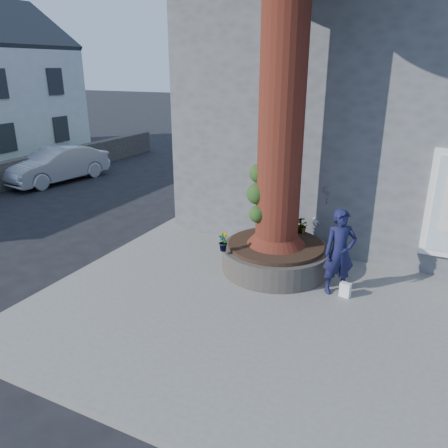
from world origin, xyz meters
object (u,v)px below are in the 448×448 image
at_px(woman, 326,220).
at_px(car_silver, 57,165).
at_px(planter, 275,256).
at_px(man, 340,252).

height_order(woman, car_silver, woman).
distance_m(planter, woman, 1.60).
bearing_deg(man, planter, 130.09).
bearing_deg(planter, woman, 59.96).
bearing_deg(car_silver, planter, -12.41).
distance_m(planter, car_silver, 11.14).
relative_size(planter, man, 1.36).
bearing_deg(planter, man, -17.65).
xyz_separation_m(planter, woman, (0.75, 1.30, 0.55)).
bearing_deg(car_silver, woman, -5.01).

